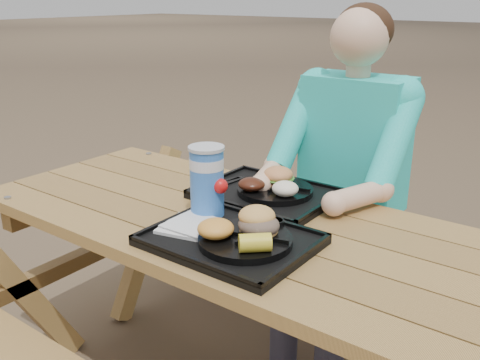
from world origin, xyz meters
The scene contains 17 objects.
picnic_table centered at (0.00, 0.00, 0.38)m, with size 1.80×1.49×0.75m, color #999999, non-canonical shape.
tray_near centered at (0.08, -0.16, 0.76)m, with size 0.45×0.35×0.02m, color black.
tray_far centered at (-0.04, 0.21, 0.76)m, with size 0.45×0.35×0.02m, color black.
plate_near centered at (0.14, -0.16, 0.78)m, with size 0.26×0.26×0.02m, color black.
plate_far centered at (-0.01, 0.22, 0.78)m, with size 0.26×0.26×0.02m, color black.
napkin_stack centered at (-0.05, -0.18, 0.78)m, with size 0.15×0.15×0.02m, color silver.
soda_cup centered at (-0.08, -0.07, 0.87)m, with size 0.10×0.10×0.21m, color blue.
condiment_bbq centered at (0.09, -0.03, 0.78)m, with size 0.04×0.04×0.03m, color black.
condiment_mustard centered at (0.15, -0.04, 0.79)m, with size 0.05×0.05×0.03m, color yellow.
sandwich centered at (0.15, -0.12, 0.85)m, with size 0.11×0.11×0.11m, color #E4A250, non-canonical shape.
mac_cheese centered at (0.07, -0.21, 0.82)m, with size 0.10×0.10×0.05m, color gold.
corn_cob centered at (0.21, -0.22, 0.81)m, with size 0.08×0.08×0.05m, color yellow, non-canonical shape.
cutlery_far centered at (-0.20, 0.21, 0.77)m, with size 0.02×0.14×0.01m, color black.
burger centered at (-0.02, 0.25, 0.84)m, with size 0.11×0.11×0.09m, color #DB884D, non-canonical shape.
baked_beans centered at (-0.06, 0.15, 0.81)m, with size 0.09×0.09×0.04m, color #42190D.
potato_salad centered at (0.06, 0.17, 0.81)m, with size 0.09×0.09×0.05m, color white.
diner centered at (0.09, 0.61, 0.64)m, with size 0.48×0.84×1.28m, color #1CB4C9, non-canonical shape.
Camera 1 is at (0.92, -1.23, 1.42)m, focal length 40.00 mm.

